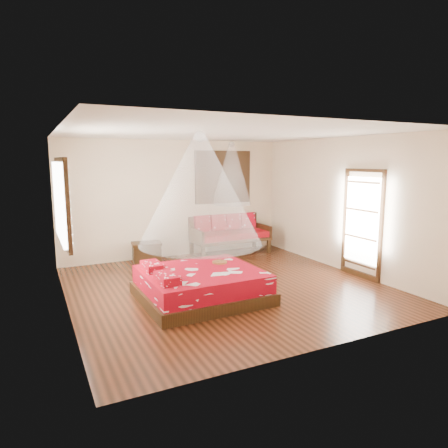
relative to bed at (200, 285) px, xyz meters
The scene contains 10 objects.
room 1.41m from the bed, 30.97° to the left, with size 5.54×5.54×2.84m.
bed is the anchor object (origin of this frame).
daybed 3.43m from the bed, 55.03° to the left, with size 1.92×0.85×0.97m.
storage_chest 2.87m from the bed, 92.76° to the left, with size 0.71×0.56×0.45m.
shutter_panel 4.05m from the bed, 57.96° to the left, with size 1.52×0.06×1.32m.
window_left 2.56m from the bed, 163.01° to the left, with size 0.10×1.74×1.34m.
glazed_door 3.51m from the bed, ahead, with size 0.08×1.02×2.16m.
wine_tray 0.66m from the bed, 30.80° to the left, with size 0.27×0.27×0.21m.
mosquito_net_main 1.60m from the bed, ahead, with size 2.04×2.04×1.80m, color white.
mosquito_net_daybed 3.74m from the bed, 53.67° to the left, with size 0.95×0.95×1.50m, color white.
Camera 1 is at (-3.18, -6.40, 2.33)m, focal length 32.00 mm.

